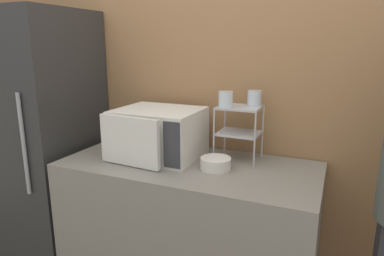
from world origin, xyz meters
name	(u,v)px	position (x,y,z in m)	size (l,w,h in m)	color
wall_back	(212,85)	(0.00, 0.72, 1.30)	(8.00, 0.06, 2.60)	#9E7047
counter	(189,233)	(0.00, 0.34, 0.45)	(1.46, 0.68, 0.89)	gray
microwave	(158,133)	(-0.23, 0.39, 1.04)	(0.49, 0.47, 0.29)	silver
dish_rack	(239,122)	(0.24, 0.53, 1.12)	(0.25, 0.21, 0.32)	#B2B2B7
glass_front_left	(226,99)	(0.17, 0.48, 1.25)	(0.08, 0.08, 0.09)	silver
glass_back_right	(254,98)	(0.31, 0.58, 1.25)	(0.08, 0.08, 0.09)	silver
bowl	(216,164)	(0.17, 0.32, 0.92)	(0.17, 0.17, 0.06)	silver
refrigerator	(45,141)	(-1.12, 0.36, 0.89)	(0.65, 0.67, 1.78)	#2D2D2D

